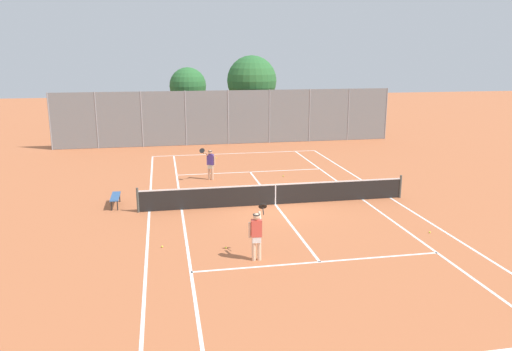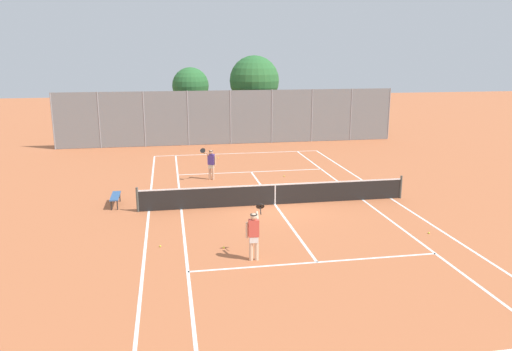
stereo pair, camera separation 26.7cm
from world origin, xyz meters
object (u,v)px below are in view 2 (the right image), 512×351
(loose_tennis_ball_0, at_px, (224,247))
(loose_tennis_ball_1, at_px, (218,158))
(player_far_left, at_px, (211,163))
(loose_tennis_ball_5, at_px, (160,246))
(tree_behind_right, at_px, (254,82))
(loose_tennis_ball_4, at_px, (284,176))
(courtside_bench, at_px, (115,197))
(tree_behind_left, at_px, (190,87))
(loose_tennis_ball_3, at_px, (429,233))
(tennis_net, at_px, (275,194))
(loose_tennis_ball_2, at_px, (213,173))
(player_near_side, at_px, (254,233))

(loose_tennis_ball_0, xyz_separation_m, loose_tennis_ball_1, (1.37, 15.20, 0.00))
(player_far_left, relative_size, loose_tennis_ball_0, 26.88)
(player_far_left, bearing_deg, loose_tennis_ball_1, 80.39)
(loose_tennis_ball_5, height_order, tree_behind_right, tree_behind_right)
(loose_tennis_ball_4, height_order, courtside_bench, courtside_bench)
(loose_tennis_ball_1, relative_size, tree_behind_left, 0.01)
(player_far_left, relative_size, loose_tennis_ball_5, 26.88)
(player_far_left, bearing_deg, courtside_bench, -139.36)
(courtside_bench, bearing_deg, loose_tennis_ball_3, -25.77)
(loose_tennis_ball_4, bearing_deg, tennis_net, -107.66)
(tree_behind_right, bearing_deg, player_far_left, -109.18)
(loose_tennis_ball_5, relative_size, courtside_bench, 0.04)
(tennis_net, distance_m, courtside_bench, 7.05)
(tennis_net, distance_m, player_far_left, 5.58)
(loose_tennis_ball_2, relative_size, loose_tennis_ball_3, 1.00)
(tree_behind_left, bearing_deg, player_far_left, -88.73)
(loose_tennis_ball_4, relative_size, tree_behind_right, 0.01)
(tennis_net, distance_m, loose_tennis_ball_5, 6.53)
(loose_tennis_ball_2, height_order, loose_tennis_ball_3, same)
(courtside_bench, bearing_deg, loose_tennis_ball_1, 59.64)
(player_far_left, xyz_separation_m, tree_behind_right, (4.62, 13.28, 3.46))
(player_near_side, bearing_deg, loose_tennis_ball_2, 90.99)
(loose_tennis_ball_0, bearing_deg, loose_tennis_ball_3, 0.67)
(loose_tennis_ball_1, height_order, loose_tennis_ball_5, same)
(loose_tennis_ball_0, height_order, loose_tennis_ball_4, same)
(loose_tennis_ball_0, distance_m, courtside_bench, 7.13)
(loose_tennis_ball_4, bearing_deg, player_far_left, 179.39)
(loose_tennis_ball_5, relative_size, tree_behind_right, 0.01)
(loose_tennis_ball_0, height_order, tree_behind_right, tree_behind_right)
(courtside_bench, bearing_deg, loose_tennis_ball_5, -69.56)
(tree_behind_right, bearing_deg, player_near_side, -99.89)
(loose_tennis_ball_2, height_order, tree_behind_right, tree_behind_right)
(player_far_left, xyz_separation_m, loose_tennis_ball_1, (0.92, 5.46, -0.89))
(loose_tennis_ball_2, relative_size, tree_behind_left, 0.01)
(tennis_net, bearing_deg, loose_tennis_ball_1, 97.89)
(loose_tennis_ball_0, distance_m, loose_tennis_ball_4, 10.65)
(tennis_net, xyz_separation_m, player_near_side, (-1.97, -5.85, 0.42))
(tennis_net, bearing_deg, tree_behind_left, 98.00)
(player_near_side, height_order, player_far_left, same)
(tennis_net, height_order, player_far_left, player_far_left)
(loose_tennis_ball_1, bearing_deg, tennis_net, -82.11)
(player_far_left, relative_size, courtside_bench, 1.18)
(tennis_net, xyz_separation_m, loose_tennis_ball_2, (-2.18, 6.33, -0.48))
(loose_tennis_ball_1, bearing_deg, tree_behind_right, 64.70)
(loose_tennis_ball_1, relative_size, tree_behind_right, 0.01)
(loose_tennis_ball_0, xyz_separation_m, courtside_bench, (-4.13, 5.80, 0.38))
(loose_tennis_ball_2, distance_m, loose_tennis_ball_5, 10.89)
(player_near_side, xyz_separation_m, tree_behind_left, (-0.72, 25.00, 3.04))
(player_near_side, bearing_deg, tree_behind_left, 91.65)
(loose_tennis_ball_1, relative_size, loose_tennis_ball_3, 1.00)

